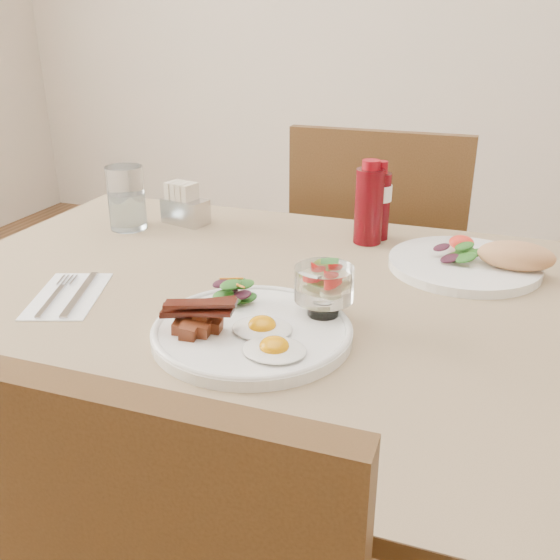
% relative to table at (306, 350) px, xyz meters
% --- Properties ---
extents(table, '(1.33, 0.88, 0.75)m').
position_rel_table_xyz_m(table, '(0.00, 0.00, 0.00)').
color(table, '#56371B').
rests_on(table, ground).
extents(chair_far, '(0.42, 0.42, 0.93)m').
position_rel_table_xyz_m(chair_far, '(0.00, 0.66, -0.14)').
color(chair_far, '#56371B').
rests_on(chair_far, ground).
extents(main_plate, '(0.28, 0.28, 0.02)m').
position_rel_table_xyz_m(main_plate, '(-0.04, -0.14, 0.10)').
color(main_plate, white).
rests_on(main_plate, table).
extents(fried_eggs, '(0.14, 0.15, 0.02)m').
position_rel_table_xyz_m(fried_eggs, '(-0.00, -0.17, 0.11)').
color(fried_eggs, white).
rests_on(fried_eggs, main_plate).
extents(bacon_potato_pile, '(0.11, 0.07, 0.05)m').
position_rel_table_xyz_m(bacon_potato_pile, '(-0.10, -0.18, 0.13)').
color(bacon_potato_pile, maroon).
rests_on(bacon_potato_pile, main_plate).
extents(side_salad, '(0.07, 0.07, 0.04)m').
position_rel_table_xyz_m(side_salad, '(-0.09, -0.07, 0.12)').
color(side_salad, '#1A4C14').
rests_on(side_salad, main_plate).
extents(fruit_cup, '(0.09, 0.09, 0.09)m').
position_rel_table_xyz_m(fruit_cup, '(0.05, -0.07, 0.15)').
color(fruit_cup, white).
rests_on(fruit_cup, main_plate).
extents(second_plate, '(0.29, 0.26, 0.07)m').
position_rel_table_xyz_m(second_plate, '(0.24, 0.22, 0.11)').
color(second_plate, white).
rests_on(second_plate, table).
extents(ketchup_bottle, '(0.06, 0.06, 0.16)m').
position_rel_table_xyz_m(ketchup_bottle, '(0.03, 0.30, 0.17)').
color(ketchup_bottle, '#4F040A').
rests_on(ketchup_bottle, table).
extents(hot_sauce_bottle, '(0.05, 0.05, 0.16)m').
position_rel_table_xyz_m(hot_sauce_bottle, '(0.05, 0.34, 0.16)').
color(hot_sauce_bottle, '#4F040A').
rests_on(hot_sauce_bottle, table).
extents(sugar_caddy, '(0.11, 0.08, 0.09)m').
position_rel_table_xyz_m(sugar_caddy, '(-0.37, 0.30, 0.13)').
color(sugar_caddy, silver).
rests_on(sugar_caddy, table).
extents(water_glass, '(0.08, 0.08, 0.13)m').
position_rel_table_xyz_m(water_glass, '(-0.46, 0.23, 0.15)').
color(water_glass, white).
rests_on(water_glass, table).
extents(napkin_cutlery, '(0.15, 0.20, 0.01)m').
position_rel_table_xyz_m(napkin_cutlery, '(-0.37, -0.11, 0.09)').
color(napkin_cutlery, white).
rests_on(napkin_cutlery, table).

